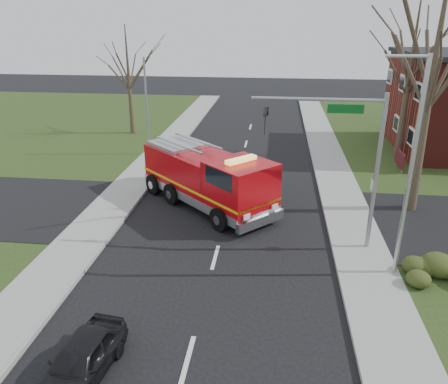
# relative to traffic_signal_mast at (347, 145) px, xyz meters

# --- Properties ---
(ground) EXTENTS (120.00, 120.00, 0.00)m
(ground) POSITION_rel_traffic_signal_mast_xyz_m (-5.21, -1.50, -4.71)
(ground) COLOR black
(ground) RESTS_ON ground
(sidewalk_right) EXTENTS (2.40, 80.00, 0.15)m
(sidewalk_right) POSITION_rel_traffic_signal_mast_xyz_m (0.99, -1.50, -4.63)
(sidewalk_right) COLOR gray
(sidewalk_right) RESTS_ON ground
(sidewalk_left) EXTENTS (2.40, 80.00, 0.15)m
(sidewalk_left) POSITION_rel_traffic_signal_mast_xyz_m (-11.41, -1.50, -4.63)
(sidewalk_left) COLOR gray
(sidewalk_left) RESTS_ON ground
(health_center_sign) EXTENTS (0.12, 2.00, 1.40)m
(health_center_sign) POSITION_rel_traffic_signal_mast_xyz_m (5.29, 11.00, -3.83)
(health_center_sign) COLOR #50121B
(health_center_sign) RESTS_ON ground
(hedge_corner) EXTENTS (2.80, 2.00, 0.90)m
(hedge_corner) POSITION_rel_traffic_signal_mast_xyz_m (3.79, -2.50, -4.13)
(hedge_corner) COLOR #2C3A15
(hedge_corner) RESTS_ON lawn_right
(bare_tree_near) EXTENTS (6.00, 6.00, 12.00)m
(bare_tree_near) POSITION_rel_traffic_signal_mast_xyz_m (4.29, 4.50, 2.71)
(bare_tree_near) COLOR #392E21
(bare_tree_near) RESTS_ON ground
(bare_tree_far) EXTENTS (5.25, 5.25, 10.50)m
(bare_tree_far) POSITION_rel_traffic_signal_mast_xyz_m (5.79, 13.50, 1.78)
(bare_tree_far) COLOR #392E21
(bare_tree_far) RESTS_ON ground
(bare_tree_left) EXTENTS (4.50, 4.50, 9.00)m
(bare_tree_left) POSITION_rel_traffic_signal_mast_xyz_m (-15.21, 18.50, 0.86)
(bare_tree_left) COLOR #392E21
(bare_tree_left) RESTS_ON ground
(traffic_signal_mast) EXTENTS (5.29, 0.18, 6.80)m
(traffic_signal_mast) POSITION_rel_traffic_signal_mast_xyz_m (0.00, 0.00, 0.00)
(traffic_signal_mast) COLOR gray
(traffic_signal_mast) RESTS_ON ground
(streetlight_pole) EXTENTS (1.48, 0.16, 8.40)m
(streetlight_pole) POSITION_rel_traffic_signal_mast_xyz_m (1.93, -2.00, -0.16)
(streetlight_pole) COLOR #B7BABF
(streetlight_pole) RESTS_ON ground
(utility_pole_far) EXTENTS (0.14, 0.14, 7.00)m
(utility_pole_far) POSITION_rel_traffic_signal_mast_xyz_m (-12.01, 12.50, -1.21)
(utility_pole_far) COLOR gray
(utility_pole_far) RESTS_ON ground
(fire_engine) EXTENTS (7.91, 7.76, 3.34)m
(fire_engine) POSITION_rel_traffic_signal_mast_xyz_m (-6.33, 3.91, -3.20)
(fire_engine) COLOR #AA070D
(fire_engine) RESTS_ON ground
(parked_car_maroon) EXTENTS (1.85, 3.71, 1.22)m
(parked_car_maroon) POSITION_rel_traffic_signal_mast_xyz_m (-8.01, -8.53, -4.10)
(parked_car_maroon) COLOR black
(parked_car_maroon) RESTS_ON ground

